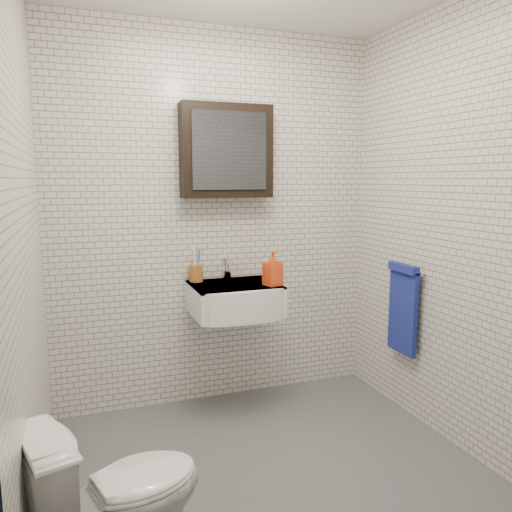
% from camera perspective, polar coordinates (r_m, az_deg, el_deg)
% --- Properties ---
extents(ground, '(2.20, 2.00, 0.01)m').
position_cam_1_polar(ground, '(2.85, 1.73, -23.33)').
color(ground, '#4A4D51').
rests_on(ground, ground).
extents(room_shell, '(2.22, 2.02, 2.51)m').
position_cam_1_polar(room_shell, '(2.42, 1.89, 7.51)').
color(room_shell, silver).
rests_on(room_shell, ground).
extents(washbasin, '(0.55, 0.50, 0.20)m').
position_cam_1_polar(washbasin, '(3.21, -2.24, -4.98)').
color(washbasin, white).
rests_on(washbasin, room_shell).
extents(faucet, '(0.06, 0.20, 0.15)m').
position_cam_1_polar(faucet, '(3.37, -3.28, -1.56)').
color(faucet, silver).
rests_on(faucet, washbasin).
extents(mirror_cabinet, '(0.60, 0.15, 0.60)m').
position_cam_1_polar(mirror_cabinet, '(3.31, -3.38, 11.87)').
color(mirror_cabinet, black).
rests_on(mirror_cabinet, room_shell).
extents(towel_rail, '(0.09, 0.30, 0.58)m').
position_cam_1_polar(towel_rail, '(3.34, 16.45, -5.39)').
color(towel_rail, silver).
rests_on(towel_rail, room_shell).
extents(toothbrush_cup, '(0.09, 0.09, 0.24)m').
position_cam_1_polar(toothbrush_cup, '(3.32, -6.87, -1.86)').
color(toothbrush_cup, '#9F5827').
rests_on(toothbrush_cup, washbasin).
extents(soap_bottle, '(0.12, 0.12, 0.22)m').
position_cam_1_polar(soap_bottle, '(3.16, 1.93, -1.44)').
color(soap_bottle, orange).
rests_on(soap_bottle, washbasin).
extents(toilet, '(0.73, 0.55, 0.67)m').
position_cam_1_polar(toilet, '(2.16, -15.48, -24.86)').
color(toilet, white).
rests_on(toilet, ground).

